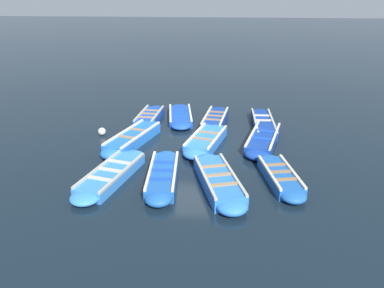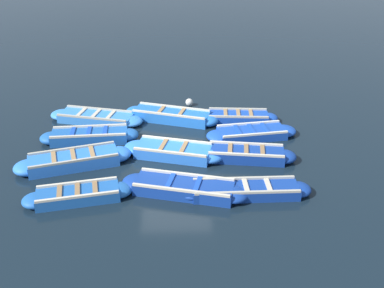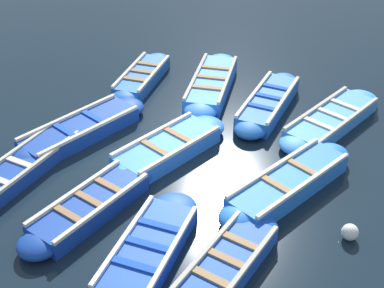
{
  "view_description": "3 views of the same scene",
  "coord_description": "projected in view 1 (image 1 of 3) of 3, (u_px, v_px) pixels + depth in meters",
  "views": [
    {
      "loc": [
        -0.79,
        13.3,
        5.7
      ],
      "look_at": [
        0.19,
        0.54,
        0.22
      ],
      "focal_mm": 35.0,
      "sensor_mm": 36.0,
      "label": 1
    },
    {
      "loc": [
        -13.47,
        -0.04,
        7.48
      ],
      "look_at": [
        0.07,
        -0.58,
        0.25
      ],
      "focal_mm": 42.0,
      "sensor_mm": 36.0,
      "label": 2
    },
    {
      "loc": [
        4.86,
        -8.31,
        6.95
      ],
      "look_at": [
        0.11,
        0.45,
        0.22
      ],
      "focal_mm": 50.0,
      "sensor_mm": 36.0,
      "label": 3
    }
  ],
  "objects": [
    {
      "name": "boat_end_of_row",
      "position": [
        206.0,
        140.0,
        14.33
      ],
      "size": [
        1.78,
        3.55,
        0.43
      ],
      "color": "blue",
      "rests_on": "ground"
    },
    {
      "name": "boat_outer_right",
      "position": [
        150.0,
        117.0,
        16.84
      ],
      "size": [
        1.02,
        3.15,
        0.4
      ],
      "color": "#1947B7",
      "rests_on": "ground"
    },
    {
      "name": "boat_broadside",
      "position": [
        180.0,
        116.0,
        17.05
      ],
      "size": [
        1.34,
        3.44,
        0.37
      ],
      "color": "#1947B7",
      "rests_on": "ground"
    },
    {
      "name": "boat_drifting",
      "position": [
        215.0,
        120.0,
        16.51
      ],
      "size": [
        1.25,
        3.38,
        0.43
      ],
      "color": "navy",
      "rests_on": "ground"
    },
    {
      "name": "boat_bow_out",
      "position": [
        280.0,
        177.0,
        11.67
      ],
      "size": [
        1.31,
        3.18,
        0.39
      ],
      "color": "#1E59AD",
      "rests_on": "ground"
    },
    {
      "name": "boat_far_corner",
      "position": [
        263.0,
        124.0,
        16.09
      ],
      "size": [
        0.85,
        3.86,
        0.38
      ],
      "color": "navy",
      "rests_on": "ground"
    },
    {
      "name": "boat_mid_row",
      "position": [
        218.0,
        181.0,
        11.35
      ],
      "size": [
        1.85,
        3.83,
        0.46
      ],
      "color": "blue",
      "rests_on": "ground"
    },
    {
      "name": "ground_plane",
      "position": [
        198.0,
        144.0,
        14.49
      ],
      "size": [
        120.0,
        120.0,
        0.0
      ],
      "primitive_type": "plane",
      "color": "black"
    },
    {
      "name": "boat_near_quay",
      "position": [
        111.0,
        175.0,
        11.79
      ],
      "size": [
        1.79,
        3.86,
        0.38
      ],
      "color": "#3884E0",
      "rests_on": "ground"
    },
    {
      "name": "boat_centre",
      "position": [
        163.0,
        176.0,
        11.68
      ],
      "size": [
        1.01,
        3.52,
        0.44
      ],
      "color": "#1E59AD",
      "rests_on": "ground"
    },
    {
      "name": "buoy_orange_near",
      "position": [
        102.0,
        131.0,
        15.27
      ],
      "size": [
        0.31,
        0.31,
        0.31
      ],
      "primitive_type": "sphere",
      "color": "silver",
      "rests_on": "ground"
    },
    {
      "name": "boat_inner_gap",
      "position": [
        133.0,
        138.0,
        14.46
      ],
      "size": [
        1.93,
        3.83,
        0.47
      ],
      "color": "blue",
      "rests_on": "ground"
    },
    {
      "name": "boat_outer_left",
      "position": [
        263.0,
        139.0,
        14.46
      ],
      "size": [
        1.8,
        3.88,
        0.42
      ],
      "color": "navy",
      "rests_on": "ground"
    }
  ]
}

